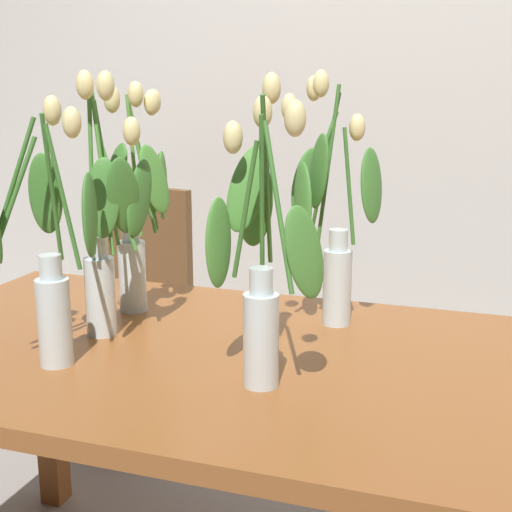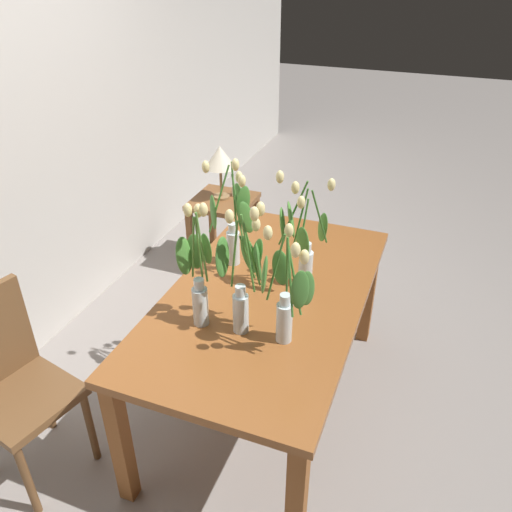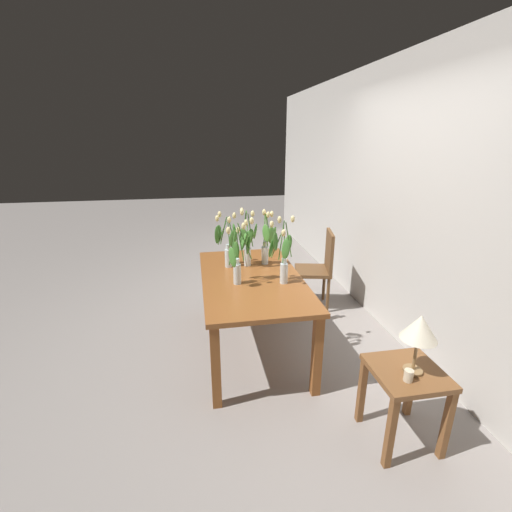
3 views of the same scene
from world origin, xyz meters
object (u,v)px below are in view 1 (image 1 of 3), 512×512
at_px(tulip_vase_0, 142,228).
at_px(tulip_vase_3, 108,235).
at_px(tulip_vase_2, 41,256).
at_px(tulip_vase_4, 331,227).
at_px(dining_chair, 132,297).
at_px(dining_table, 225,390).
at_px(tulip_vase_1, 260,268).

height_order(tulip_vase_0, tulip_vase_3, tulip_vase_3).
bearing_deg(tulip_vase_2, tulip_vase_4, 41.71).
distance_m(tulip_vase_4, dining_chair, 1.23).
bearing_deg(dining_table, tulip_vase_3, 178.89).
bearing_deg(tulip_vase_2, tulip_vase_1, 7.65).
distance_m(tulip_vase_0, tulip_vase_3, 0.20).
bearing_deg(dining_table, tulip_vase_2, -148.76).
distance_m(dining_table, tulip_vase_0, 0.47).
distance_m(dining_table, tulip_vase_4, 0.44).
bearing_deg(tulip_vase_0, tulip_vase_2, -92.06).
relative_size(tulip_vase_2, tulip_vase_4, 0.91).
bearing_deg(tulip_vase_1, dining_table, 133.30).
bearing_deg(tulip_vase_4, tulip_vase_2, -138.29).
relative_size(tulip_vase_2, dining_chair, 0.58).
xyz_separation_m(tulip_vase_0, tulip_vase_3, (0.02, -0.20, 0.02)).
xyz_separation_m(tulip_vase_0, tulip_vase_4, (0.47, 0.04, 0.03)).
xyz_separation_m(tulip_vase_0, tulip_vase_1, (0.42, -0.33, 0.01)).
bearing_deg(dining_chair, tulip_vase_2, -69.13).
bearing_deg(tulip_vase_1, tulip_vase_2, -172.35).
bearing_deg(tulip_vase_0, tulip_vase_1, -38.50).
xyz_separation_m(dining_table, tulip_vase_0, (-0.30, 0.20, 0.30)).
bearing_deg(tulip_vase_4, tulip_vase_1, -97.45).
relative_size(tulip_vase_3, tulip_vase_4, 0.99).
xyz_separation_m(dining_table, tulip_vase_4, (0.17, 0.24, 0.33)).
xyz_separation_m(dining_table, tulip_vase_1, (0.12, -0.13, 0.32)).
bearing_deg(tulip_vase_4, dining_chair, 142.81).
bearing_deg(tulip_vase_1, tulip_vase_4, 82.55).
relative_size(tulip_vase_0, dining_chair, 0.61).
distance_m(tulip_vase_1, tulip_vase_4, 0.38).
xyz_separation_m(tulip_vase_1, tulip_vase_4, (0.05, 0.37, 0.01)).
bearing_deg(dining_table, tulip_vase_0, 145.57).
bearing_deg(tulip_vase_1, dining_chair, 129.03).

